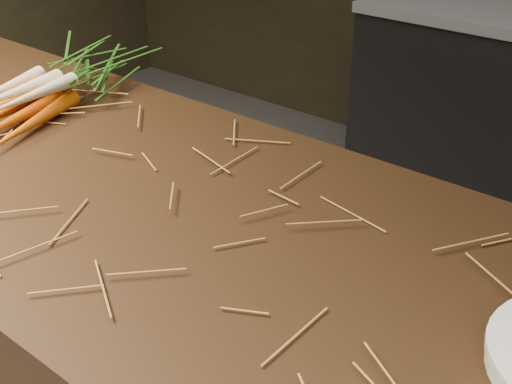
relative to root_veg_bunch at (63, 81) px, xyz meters
The scene contains 2 objects.
straw_bedding 0.54m from the root_veg_bunch, 17.89° to the right, with size 1.40×0.60×0.02m, color #A4702A, non-canonical shape.
root_veg_bunch is the anchor object (origin of this frame).
Camera 1 is at (0.66, -0.32, 1.45)m, focal length 45.00 mm.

